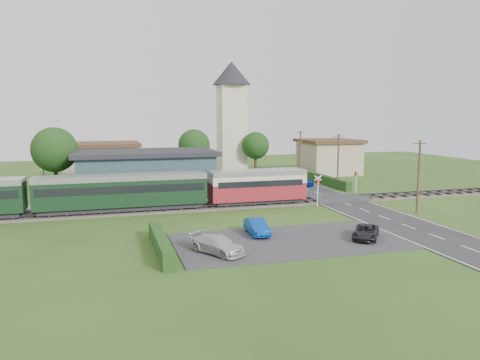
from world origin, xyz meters
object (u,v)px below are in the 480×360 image
object	(u,v)px
station_building	(146,173)
car_park_silver	(217,244)
church_tower	(232,109)
crossing_signal_near	(318,186)
pedestrian_near	(235,189)
equipment_hut	(69,192)
car_park_blue	(257,227)
pedestrian_far	(88,198)
house_west	(101,162)
train	(88,192)
crossing_signal_far	(356,178)
car_on_road	(299,182)
house_east	(329,156)
car_park_dark	(366,232)

from	to	relation	value
station_building	car_park_silver	world-z (taller)	station_building
church_tower	crossing_signal_near	xyz separation A→B (m)	(1.40, -28.41, -8.08)
church_tower	pedestrian_near	world-z (taller)	church_tower
equipment_hut	car_park_blue	bearing A→B (deg)	-44.99
pedestrian_far	car_park_silver	bearing A→B (deg)	-153.95
house_west	pedestrian_far	world-z (taller)	house_west
train	crossing_signal_far	size ratio (longest dim) A/B	13.18
church_tower	pedestrian_near	bearing A→B (deg)	-104.48
station_building	crossing_signal_far	bearing A→B (deg)	-15.63
crossing_signal_far	car_on_road	size ratio (longest dim) A/B	0.82
house_west	crossing_signal_near	distance (m)	33.22
house_east	pedestrian_far	size ratio (longest dim) A/B	5.97
house_west	church_tower	bearing A→B (deg)	8.53
pedestrian_near	house_east	bearing A→B (deg)	-140.63
house_east	pedestrian_near	bearing A→B (deg)	-137.62
car_on_road	car_park_dark	size ratio (longest dim) A/B	1.07
house_east	car_on_road	world-z (taller)	house_east
house_west	crossing_signal_near	xyz separation A→B (m)	(21.40, -25.41, -0.65)
equipment_hut	crossing_signal_near	xyz separation A→B (m)	(24.40, -5.61, 0.39)
train	car_park_dark	bearing A→B (deg)	-36.43
house_east	car_park_dark	xyz separation A→B (m)	(-15.67, -37.11, -2.20)
equipment_hut	train	distance (m)	3.72
crossing_signal_near	house_east	bearing A→B (deg)	60.87
train	house_east	bearing A→B (deg)	31.33
train	pedestrian_far	distance (m)	2.78
pedestrian_near	station_building	bearing A→B (deg)	-37.22
crossing_signal_far	car_park_silver	size ratio (longest dim) A/B	0.76
church_tower	pedestrian_far	bearing A→B (deg)	-132.24
car_on_road	train	bearing A→B (deg)	108.43
train	car_park_silver	distance (m)	17.96
church_tower	car_park_blue	xyz separation A→B (m)	(-8.22, -37.58, -9.54)
car_park_dark	crossing_signal_far	bearing A→B (deg)	98.74
car_park_dark	pedestrian_near	world-z (taller)	pedestrian_near
crossing_signal_far	car_park_blue	xyz separation A→B (m)	(-16.82, -13.97, -1.45)
crossing_signal_near	car_on_road	size ratio (longest dim) A/B	0.82
equipment_hut	car_park_blue	world-z (taller)	equipment_hut
car_park_dark	pedestrian_far	xyz separation A→B (m)	(-20.59, 17.71, 0.59)
train	car_park_blue	distance (m)	17.42
car_park_blue	pedestrian_far	size ratio (longest dim) A/B	2.51
car_park_silver	house_west	bearing A→B (deg)	69.42
church_tower	crossing_signal_near	world-z (taller)	church_tower
house_east	car_park_blue	world-z (taller)	house_east
equipment_hut	pedestrian_far	distance (m)	1.93
train	crossing_signal_far	world-z (taller)	train
house_west	car_on_road	xyz separation A→B (m)	(24.70, -12.92, -2.06)
car_park_blue	car_park_dark	xyz separation A→B (m)	(7.55, -3.54, -0.09)
car_park_silver	pedestrian_near	distance (m)	19.57
station_building	church_tower	distance (m)	23.89
station_building	crossing_signal_near	distance (m)	19.98
station_building	house_east	distance (m)	32.70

